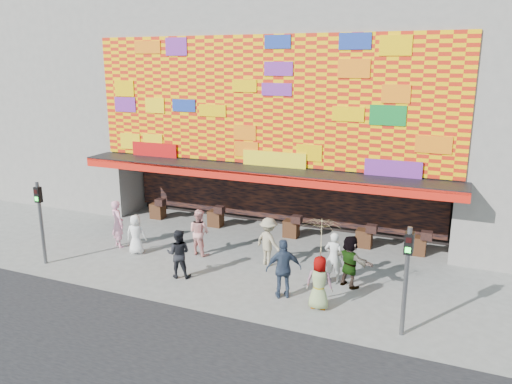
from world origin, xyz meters
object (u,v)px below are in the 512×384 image
ped_a (136,234)px  parasol (321,237)px  ped_d (269,242)px  ped_i (199,232)px  ped_c (179,254)px  signal_left (40,214)px  ped_h (334,257)px  ped_e (284,269)px  ped_f (350,261)px  ped_b (118,224)px  ped_g (319,283)px  signal_right (407,269)px

ped_a → parasol: size_ratio=0.76×
ped_d → ped_i: size_ratio=1.00×
ped_c → signal_left: bearing=-7.4°
ped_a → ped_h: 7.44m
ped_e → ped_f: ped_e is taller
ped_b → ped_g: size_ratio=1.16×
ped_a → ped_g: ped_g is taller
ped_f → ped_b: bearing=30.0°
signal_right → ped_i: 8.34m
ped_b → ped_f: bearing=-153.6°
signal_left → ped_f: signal_left is taller
signal_left → ped_b: bearing=60.6°
ped_a → signal_right: bearing=151.3°
ped_e → ped_h: ped_e is taller
ped_g → ped_i: size_ratio=0.92×
parasol → ped_f: bearing=74.9°
ped_c → ped_g: bearing=159.3°
ped_g → parasol: bearing=180.0°
ped_c → ped_h: bearing=-177.5°
ped_a → ped_b: size_ratio=0.81×
signal_right → ped_d: signal_right is taller
signal_right → ped_g: signal_right is taller
signal_right → ped_f: signal_right is taller
ped_g → ped_e: bearing=-16.9°
parasol → ped_g: bearing=0.0°
ped_a → ped_f: bearing=165.2°
ped_b → ped_h: (8.51, 0.18, -0.09)m
ped_i → parasol: size_ratio=0.88×
ped_i → ped_h: bearing=-170.6°
ped_d → ped_g: (2.54, -2.44, -0.06)m
ped_b → ped_e: size_ratio=1.00×
ped_i → signal_right: bearing=172.4°
ped_f → ped_h: ped_f is taller
ped_d → ped_c: bearing=66.7°
ped_e → ped_f: (1.69, 1.54, -0.08)m
ped_e → ped_f: bearing=-166.6°
ped_d → parasol: (2.54, -2.44, 1.35)m
ped_h → ped_i: (-5.20, 0.35, 0.04)m
ped_f → ped_g: (-0.49, -1.81, -0.05)m
ped_f → signal_left: bearing=43.0°
ped_c → ped_g: size_ratio=1.03×
ped_i → ped_f: bearing=-172.4°
ped_b → parasol: size_ratio=0.93×
ped_g → ped_h: bearing=-91.6°
signal_right → ped_i: size_ratio=1.72×
ped_f → ped_h: bearing=9.1°
signal_right → ped_b: signal_right is taller
ped_h → signal_right: bearing=129.6°
ped_g → parasol: parasol is taller
ped_b → ped_i: (3.30, 0.53, -0.06)m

